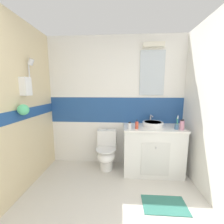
# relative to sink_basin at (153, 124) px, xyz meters

# --- Properties ---
(ground_plane) EXTENTS (3.20, 3.48, 0.04)m
(ground_plane) POSITION_rel_sink_basin_xyz_m (-0.68, -0.95, -0.91)
(ground_plane) COLOR beige
(wall_back_tiled) EXTENTS (3.20, 0.20, 2.50)m
(wall_back_tiled) POSITION_rel_sink_basin_xyz_m (-0.67, 0.30, 0.37)
(wall_back_tiled) COLOR white
(wall_back_tiled) RESTS_ON ground_plane
(vanity_cabinet) EXTENTS (1.04, 0.58, 0.85)m
(vanity_cabinet) POSITION_rel_sink_basin_xyz_m (-0.00, -0.03, -0.47)
(vanity_cabinet) COLOR silver
(vanity_cabinet) RESTS_ON ground_plane
(sink_basin) EXTENTS (0.37, 0.41, 0.18)m
(sink_basin) POSITION_rel_sink_basin_xyz_m (0.00, 0.00, 0.00)
(sink_basin) COLOR white
(sink_basin) RESTS_ON vanity_cabinet
(toilet) EXTENTS (0.37, 0.50, 0.74)m
(toilet) POSITION_rel_sink_basin_xyz_m (-0.84, -0.00, -0.55)
(toilet) COLOR white
(toilet) RESTS_ON ground_plane
(toothbrush_cup) EXTENTS (0.06, 0.06, 0.23)m
(toothbrush_cup) POSITION_rel_sink_basin_xyz_m (0.35, -0.18, 0.01)
(toothbrush_cup) COLOR #4C7299
(toothbrush_cup) RESTS_ON vanity_cabinet
(soap_dispenser) EXTENTS (0.05, 0.05, 0.16)m
(soap_dispenser) POSITION_rel_sink_basin_xyz_m (-0.30, -0.18, 0.02)
(soap_dispenser) COLOR #D84C33
(soap_dispenser) RESTS_ON vanity_cabinet
(lotion_bottle_short) EXTENTS (0.06, 0.06, 0.12)m
(lotion_bottle_short) POSITION_rel_sink_basin_xyz_m (-0.42, -0.18, 0.01)
(lotion_bottle_short) COLOR white
(lotion_bottle_short) RESTS_ON vanity_cabinet
(mouthwash_bottle) EXTENTS (0.07, 0.07, 0.17)m
(mouthwash_bottle) POSITION_rel_sink_basin_xyz_m (0.43, -0.20, 0.04)
(mouthwash_bottle) COLOR pink
(mouthwash_bottle) RESTS_ON vanity_cabinet
(bath_mat) EXTENTS (0.57, 0.33, 0.01)m
(bath_mat) POSITION_rel_sink_basin_xyz_m (0.01, -0.84, -0.89)
(bath_mat) COLOR #337266
(bath_mat) RESTS_ON ground_plane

